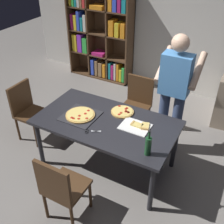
{
  "coord_description": "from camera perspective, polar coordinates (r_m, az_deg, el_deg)",
  "views": [
    {
      "loc": [
        1.41,
        -2.43,
        2.78
      ],
      "look_at": [
        0.0,
        0.15,
        0.8
      ],
      "focal_mm": 44.1,
      "sensor_mm": 36.0,
      "label": 1
    }
  ],
  "objects": [
    {
      "name": "person_serving_pizza",
      "position": [
        3.74,
        12.76,
        4.57
      ],
      "size": [
        0.55,
        0.54,
        1.75
      ],
      "color": "#38476B",
      "rests_on": "ground_plane"
    },
    {
      "name": "chair_left_end",
      "position": [
        4.34,
        -17.14,
        0.73
      ],
      "size": [
        0.42,
        0.42,
        0.9
      ],
      "color": "#472D19",
      "rests_on": "ground_plane"
    },
    {
      "name": "chair_far_side",
      "position": [
        4.33,
        5.23,
        2.19
      ],
      "size": [
        0.42,
        0.42,
        0.9
      ],
      "color": "#472D19",
      "rests_on": "ground_plane"
    },
    {
      "name": "wine_bottle",
      "position": [
        2.95,
        7.5,
        -6.92
      ],
      "size": [
        0.07,
        0.07,
        0.32
      ],
      "color": "#194723",
      "rests_on": "dining_table"
    },
    {
      "name": "ground_plane",
      "position": [
        3.96,
        -1.06,
        -10.73
      ],
      "size": [
        12.0,
        12.0,
        0.0
      ],
      "primitive_type": "plane",
      "color": "gray"
    },
    {
      "name": "pepperoni_pizza_on_tray",
      "position": [
        3.57,
        -6.59,
        -0.66
      ],
      "size": [
        0.44,
        0.44,
        0.04
      ],
      "color": "#2D2D33",
      "rests_on": "dining_table"
    },
    {
      "name": "dining_table",
      "position": [
        3.51,
        -1.17,
        -2.8
      ],
      "size": [
        1.78,
        0.98,
        0.75
      ],
      "color": "#232328",
      "rests_on": "ground_plane"
    },
    {
      "name": "pizza_slices_on_towel",
      "position": [
        3.38,
        5.22,
        -2.95
      ],
      "size": [
        0.36,
        0.28,
        0.03
      ],
      "color": "white",
      "rests_on": "dining_table"
    },
    {
      "name": "kitchen_scissors",
      "position": [
        3.31,
        -4.6,
        -3.95
      ],
      "size": [
        0.2,
        0.13,
        0.01
      ],
      "color": "silver",
      "rests_on": "dining_table"
    },
    {
      "name": "bookshelf",
      "position": [
        5.91,
        -2.47,
        15.99
      ],
      "size": [
        1.4,
        0.35,
        1.95
      ],
      "color": "#513823",
      "rests_on": "ground_plane"
    },
    {
      "name": "second_pizza_plain",
      "position": [
        3.63,
        2.17,
        0.08
      ],
      "size": [
        0.3,
        0.3,
        0.03
      ],
      "color": "tan",
      "rests_on": "dining_table"
    },
    {
      "name": "chair_near_camera",
      "position": [
        3.05,
        -10.54,
        -15.03
      ],
      "size": [
        0.42,
        0.42,
        0.9
      ],
      "color": "#472D19",
      "rests_on": "ground_plane"
    },
    {
      "name": "back_wall",
      "position": [
        5.41,
        13.21,
        18.32
      ],
      "size": [
        6.4,
        0.1,
        2.8
      ],
      "primitive_type": "cube",
      "color": "silver",
      "rests_on": "ground_plane"
    }
  ]
}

